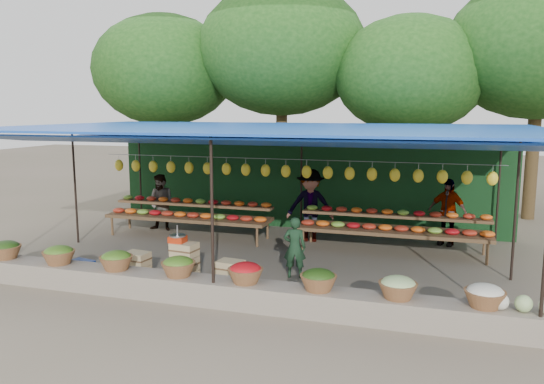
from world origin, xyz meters
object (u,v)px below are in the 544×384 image
(crate_counter, at_px, (183,267))
(vendor_seated, at_px, (295,247))
(weighing_scale, at_px, (178,238))
(blue_crate_back, at_px, (81,268))

(crate_counter, relative_size, vendor_seated, 2.03)
(weighing_scale, bearing_deg, crate_counter, -0.00)
(crate_counter, relative_size, weighing_scale, 7.45)
(blue_crate_back, bearing_deg, crate_counter, 15.89)
(crate_counter, distance_m, blue_crate_back, 2.13)
(weighing_scale, relative_size, vendor_seated, 0.27)
(vendor_seated, bearing_deg, crate_counter, 17.60)
(weighing_scale, relative_size, blue_crate_back, 0.68)
(crate_counter, height_order, weighing_scale, weighing_scale)
(weighing_scale, height_order, blue_crate_back, weighing_scale)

